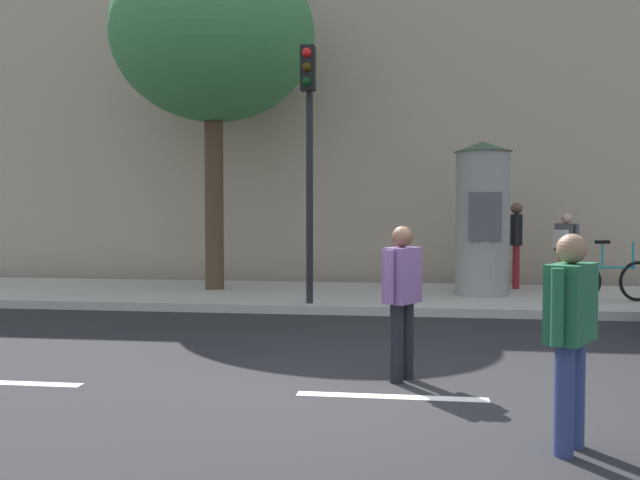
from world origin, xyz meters
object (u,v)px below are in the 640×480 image
traffic_light (309,132)px  pedestrian_with_backpack (516,237)px  pedestrian_with_bag (571,323)px  pedestrian_in_dark_shirt (566,245)px  poster_column (482,217)px  street_tree (213,36)px  bicycle_leaning (610,280)px  pedestrian_in_red_top (402,291)px

traffic_light → pedestrian_with_backpack: (3.91, 2.98, -1.89)m
pedestrian_with_backpack → pedestrian_with_bag: bearing=-95.9°
pedestrian_with_bag → pedestrian_in_dark_shirt: size_ratio=1.01×
traffic_light → pedestrian_in_dark_shirt: (4.86, 2.82, -2.02)m
poster_column → street_tree: size_ratio=0.42×
pedestrian_in_dark_shirt → bicycle_leaning: 1.94m
traffic_light → pedestrian_with_backpack: bearing=37.3°
pedestrian_in_red_top → pedestrian_with_backpack: 7.91m
traffic_light → poster_column: bearing=29.5°
street_tree → pedestrian_with_bag: bearing=-58.8°
street_tree → pedestrian_with_backpack: street_tree is taller
pedestrian_in_red_top → pedestrian_in_dark_shirt: size_ratio=1.02×
traffic_light → pedestrian_in_red_top: bearing=-70.0°
traffic_light → poster_column: traffic_light is taller
pedestrian_with_bag → pedestrian_in_dark_shirt: pedestrian_in_dark_shirt is taller
street_tree → pedestrian_with_backpack: (6.18, 0.95, -4.10)m
bicycle_leaning → traffic_light: bearing=-169.2°
poster_column → pedestrian_with_backpack: 1.54m
street_tree → pedestrian_in_red_top: (3.94, -6.62, -4.38)m
pedestrian_in_dark_shirt → bicycle_leaning: (0.38, -1.83, -0.54)m
pedestrian_with_bag → bicycle_leaning: 7.89m
pedestrian_with_backpack → poster_column: bearing=-123.6°
street_tree → pedestrian_with_backpack: 7.47m
bicycle_leaning → pedestrian_in_dark_shirt: bearing=101.6°
traffic_light → poster_column: (3.09, 1.75, -1.46)m
traffic_light → pedestrian_with_bag: 7.48m
pedestrian_in_red_top → pedestrian_in_dark_shirt: 8.08m
traffic_light → pedestrian_with_backpack: size_ratio=2.46×
pedestrian_with_backpack → bicycle_leaning: (1.33, -1.99, -0.67)m
pedestrian_with_bag → bicycle_leaning: bearing=72.9°
pedestrian_in_red_top → bicycle_leaning: 6.64m
pedestrian_with_bag → pedestrian_in_red_top: size_ratio=0.99×
pedestrian_in_dark_shirt → traffic_light: bearing=-149.8°
pedestrian_with_backpack → bicycle_leaning: pedestrian_with_backpack is taller
pedestrian_in_red_top → pedestrian_with_bag: bearing=-57.4°
street_tree → bicycle_leaning: 8.95m
pedestrian_with_bag → pedestrian_with_backpack: bearing=84.1°
poster_column → pedestrian_in_red_top: size_ratio=1.84×
street_tree → pedestrian_in_red_top: size_ratio=4.35×
pedestrian_in_red_top → bicycle_leaning: (3.56, 5.59, -0.39)m
poster_column → street_tree: 6.50m
poster_column → street_tree: bearing=177.0°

